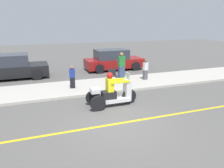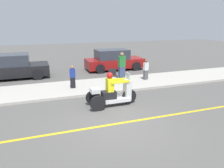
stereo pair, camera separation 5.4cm
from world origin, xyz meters
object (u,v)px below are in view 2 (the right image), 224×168
object	(u,v)px
spectator_by_tree	(73,77)
spectator_end_of_line	(122,67)
parked_car_lot_far	(114,60)
parked_car_lot_left	(13,67)
spectator_near_curb	(146,70)
motorcycle_trike	(112,94)
folding_chair_set_back	(113,74)

from	to	relation	value
spectator_by_tree	spectator_end_of_line	xyz separation A→B (m)	(3.05, 0.73, 0.22)
spectator_by_tree	spectator_end_of_line	world-z (taller)	spectator_end_of_line
spectator_by_tree	parked_car_lot_far	bearing A→B (deg)	47.32
parked_car_lot_far	parked_car_lot_left	bearing A→B (deg)	-177.77
spectator_near_curb	parked_car_lot_left	bearing A→B (deg)	154.85
spectator_near_curb	parked_car_lot_left	size ratio (longest dim) A/B	0.28
spectator_end_of_line	parked_car_lot_far	distance (m)	3.42
parked_car_lot_left	spectator_end_of_line	bearing A→B (deg)	-26.43
spectator_end_of_line	parked_car_lot_far	xyz separation A→B (m)	(0.71, 3.34, -0.20)
spectator_by_tree	parked_car_lot_far	xyz separation A→B (m)	(3.76, 4.07, 0.02)
spectator_end_of_line	spectator_near_curb	world-z (taller)	spectator_end_of_line
motorcycle_trike	spectator_by_tree	xyz separation A→B (m)	(-1.20, 2.75, 0.17)
spectator_by_tree	spectator_near_curb	xyz separation A→B (m)	(4.40, 0.26, 0.00)
spectator_by_tree	spectator_near_curb	distance (m)	4.41
motorcycle_trike	spectator_near_curb	world-z (taller)	motorcycle_trike
folding_chair_set_back	motorcycle_trike	bearing A→B (deg)	-110.48
spectator_near_curb	parked_car_lot_far	xyz separation A→B (m)	(-0.65, 3.81, 0.02)
folding_chair_set_back	parked_car_lot_far	distance (m)	4.18
motorcycle_trike	parked_car_lot_left	size ratio (longest dim) A/B	0.52
motorcycle_trike	spectator_by_tree	bearing A→B (deg)	113.53
spectator_by_tree	folding_chair_set_back	distance (m)	2.29
parked_car_lot_left	parked_car_lot_far	xyz separation A→B (m)	(6.89, 0.27, -0.01)
spectator_by_tree	parked_car_lot_far	world-z (taller)	parked_car_lot_far
parked_car_lot_left	parked_car_lot_far	bearing A→B (deg)	2.23
parked_car_lot_far	spectator_near_curb	bearing A→B (deg)	-80.34
spectator_near_curb	parked_car_lot_left	distance (m)	8.33
spectator_by_tree	motorcycle_trike	bearing A→B (deg)	-66.47
spectator_near_curb	folding_chair_set_back	size ratio (longest dim) A/B	1.44
spectator_near_curb	spectator_by_tree	bearing A→B (deg)	-176.56
spectator_near_curb	parked_car_lot_left	xyz separation A→B (m)	(-7.54, 3.54, 0.03)
parked_car_lot_far	spectator_end_of_line	bearing A→B (deg)	-101.99
motorcycle_trike	parked_car_lot_left	xyz separation A→B (m)	(-4.33, 6.55, 0.19)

